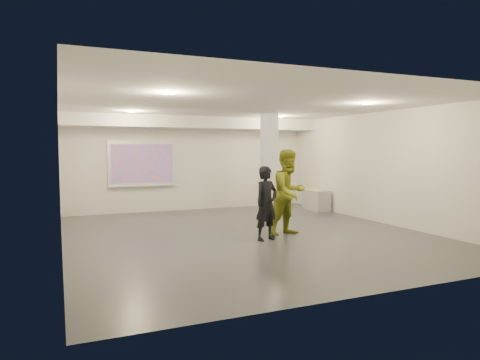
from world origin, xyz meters
name	(u,v)px	position (x,y,z in m)	size (l,w,h in m)	color
floor	(247,234)	(0.00, 0.00, 0.00)	(8.00, 9.00, 0.01)	#35383C
ceiling	(247,105)	(0.00, 0.00, 3.00)	(8.00, 9.00, 0.01)	white
wall_back	(191,164)	(0.00, 4.50, 1.50)	(8.00, 0.01, 3.00)	silver
wall_front	(382,185)	(0.00, -4.50, 1.50)	(8.00, 0.01, 3.00)	silver
wall_left	(60,174)	(-4.00, 0.00, 1.50)	(0.01, 9.00, 3.00)	silver
wall_right	(383,168)	(4.00, 0.00, 1.50)	(0.01, 9.00, 3.00)	silver
soffit_band	(196,123)	(0.00, 3.95, 2.82)	(8.00, 1.10, 0.36)	white
downlight_nw	(132,112)	(-2.20, 2.50, 2.98)	(0.22, 0.22, 0.02)	#F8C383
downlight_ne	(280,117)	(2.20, 2.50, 2.98)	(0.22, 0.22, 0.02)	#F8C383
downlight_sw	(168,93)	(-2.20, -1.50, 2.98)	(0.22, 0.22, 0.02)	#F8C383
downlight_se	(367,104)	(2.20, -1.50, 2.98)	(0.22, 0.22, 0.02)	#F8C383
column	(269,167)	(1.50, 1.80, 1.50)	(0.52, 0.52, 3.00)	silver
projection_screen	(142,164)	(-1.60, 4.45, 1.53)	(2.10, 0.13, 1.42)	silver
credenza	(316,200)	(3.72, 2.78, 0.33)	(0.47, 1.13, 0.66)	#999C9F
papers_stack	(316,190)	(3.71, 2.78, 0.67)	(0.26, 0.33, 0.02)	white
postit_pad	(314,189)	(3.77, 3.01, 0.68)	(0.24, 0.33, 0.03)	#F1BC05
cardboard_back	(267,209)	(1.34, 1.61, 0.32)	(0.59, 0.05, 0.64)	olive
cardboard_front	(267,210)	(1.32, 1.60, 0.30)	(0.54, 0.05, 0.59)	olive
woman	(266,203)	(0.13, -0.76, 0.81)	(0.59, 0.39, 1.62)	black
man	(289,192)	(0.87, -0.45, 0.99)	(0.96, 0.75, 1.99)	olive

